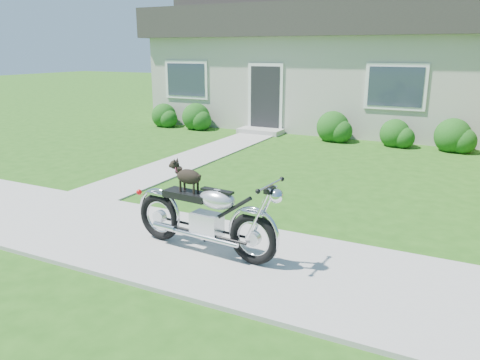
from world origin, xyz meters
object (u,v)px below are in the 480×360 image
motorcycle_with_dog (206,215)px  house (338,63)px  potted_plant_right (335,129)px  potted_plant_left (200,119)px

motorcycle_with_dog → house: bearing=102.3°
potted_plant_right → motorcycle_with_dog: 8.64m
potted_plant_left → potted_plant_right: size_ratio=1.01×
house → potted_plant_right: house is taller
potted_plant_left → potted_plant_right: (4.68, 0.00, -0.00)m
house → potted_plant_right: (0.95, -3.44, -1.80)m
house → potted_plant_left: size_ratio=17.71×
house → motorcycle_with_dog: house is taller
motorcycle_with_dog → potted_plant_left: bearing=126.5°
house → potted_plant_right: bearing=-74.6°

